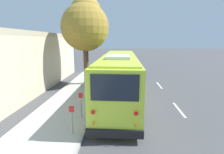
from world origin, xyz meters
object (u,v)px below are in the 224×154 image
at_px(sign_post_near, 72,120).
at_px(sign_post_far, 81,105).
at_px(parked_sedan_white, 119,60).
at_px(shuttle_bus, 119,75).
at_px(parked_sedan_blue, 119,65).
at_px(parked_sedan_maroon, 120,57).
at_px(parked_sedan_navy, 119,54).
at_px(street_tree, 85,24).

bearing_deg(sign_post_near, sign_post_far, 0.00).
bearing_deg(parked_sedan_white, sign_post_far, -179.84).
height_order(shuttle_bus, parked_sedan_blue, shuttle_bus).
relative_size(parked_sedan_maroon, sign_post_near, 3.44).
xyz_separation_m(shuttle_bus, sign_post_near, (-5.22, 1.95, -0.99)).
height_order(parked_sedan_white, parked_sedan_maroon, parked_sedan_white).
xyz_separation_m(shuttle_bus, parked_sedan_navy, (33.43, 0.54, -1.21)).
bearing_deg(parked_sedan_navy, street_tree, 175.94).
distance_m(parked_sedan_blue, parked_sedan_maroon, 13.61).
distance_m(shuttle_bus, sign_post_near, 5.66).
bearing_deg(parked_sedan_white, parked_sedan_navy, 5.02).
distance_m(shuttle_bus, street_tree, 6.42).
bearing_deg(shuttle_bus, sign_post_near, 160.16).
bearing_deg(shuttle_bus, street_tree, 38.67).
xyz_separation_m(parked_sedan_blue, sign_post_near, (-18.93, 1.75, 0.25)).
relative_size(shuttle_bus, sign_post_far, 8.27).
distance_m(parked_sedan_maroon, parked_sedan_navy, 6.12).
xyz_separation_m(parked_sedan_maroon, sign_post_near, (-32.54, 1.57, 0.25)).
relative_size(parked_sedan_maroon, parked_sedan_navy, 1.03).
height_order(parked_sedan_navy, street_tree, street_tree).
xyz_separation_m(parked_sedan_blue, parked_sedan_white, (6.34, 0.13, 0.02)).
relative_size(shuttle_bus, street_tree, 1.43).
bearing_deg(shuttle_bus, sign_post_far, 151.69).
distance_m(parked_sedan_maroon, sign_post_near, 32.57).
distance_m(parked_sedan_white, parked_sedan_navy, 13.39).
bearing_deg(sign_post_near, shuttle_bus, -20.45).
distance_m(parked_sedan_navy, sign_post_far, 36.98).
height_order(parked_sedan_maroon, street_tree, street_tree).
height_order(parked_sedan_white, sign_post_near, sign_post_near).
height_order(parked_sedan_maroon, parked_sedan_navy, parked_sedan_navy).
height_order(parked_sedan_navy, sign_post_far, sign_post_far).
bearing_deg(sign_post_far, shuttle_bus, -28.92).
distance_m(street_tree, sign_post_far, 9.04).
xyz_separation_m(parked_sedan_white, sign_post_far, (-23.57, 1.62, 0.26)).
bearing_deg(parked_sedan_maroon, sign_post_far, 177.87).
bearing_deg(sign_post_far, parked_sedan_blue, -5.81).
bearing_deg(sign_post_far, sign_post_near, 180.00).
relative_size(shuttle_bus, parked_sedan_blue, 2.47).
xyz_separation_m(parked_sedan_navy, sign_post_far, (-36.96, 1.40, 0.26)).
bearing_deg(parked_sedan_navy, parked_sedan_blue, -177.95).
relative_size(parked_sedan_blue, parked_sedan_navy, 1.06).
bearing_deg(parked_sedan_navy, sign_post_far, 178.87).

